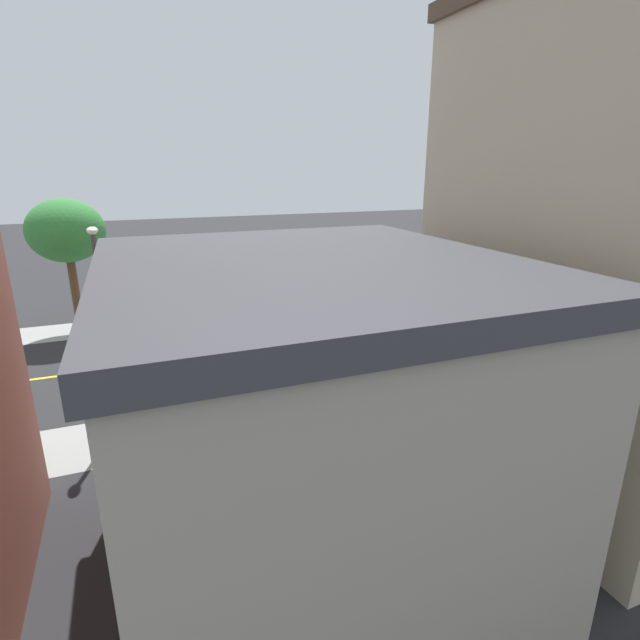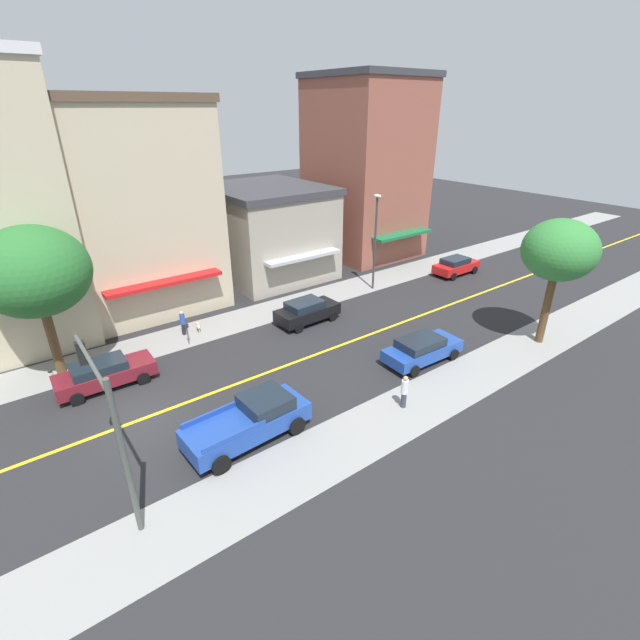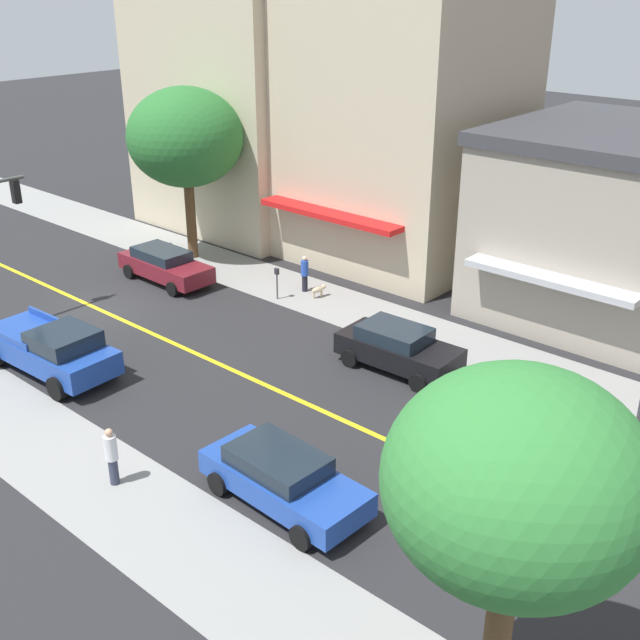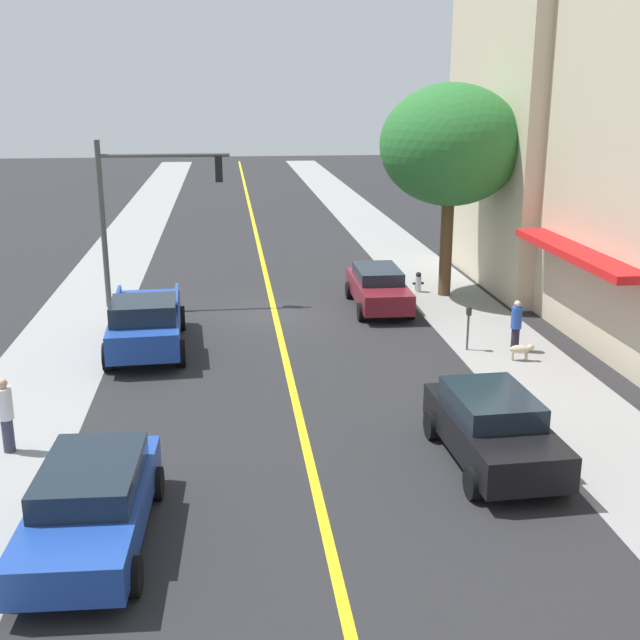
{
  "view_description": "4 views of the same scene",
  "coord_description": "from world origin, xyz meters",
  "px_view_note": "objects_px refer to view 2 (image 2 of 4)",
  "views": [
    {
      "loc": [
        -23.41,
        18.64,
        9.15
      ],
      "look_at": [
        -1.97,
        10.29,
        1.88
      ],
      "focal_mm": 27.56,
      "sensor_mm": 36.0,
      "label": 1
    },
    {
      "loc": [
        18.34,
        -3.53,
        13.02
      ],
      "look_at": [
        -0.26,
        10.43,
        1.97
      ],
      "focal_mm": 25.45,
      "sensor_mm": 36.0,
      "label": 2
    },
    {
      "loc": [
        15.87,
        25.9,
        12.6
      ],
      "look_at": [
        -1.94,
        10.18,
        1.93
      ],
      "focal_mm": 43.83,
      "sensor_mm": 36.0,
      "label": 3
    },
    {
      "loc": [
        1.6,
        26.99,
        7.68
      ],
      "look_at": [
        -0.58,
        8.6,
        2.29
      ],
      "focal_mm": 44.54,
      "sensor_mm": 36.0,
      "label": 4
    }
  ],
  "objects_px": {
    "street_tree_right_corner": "(560,251)",
    "street_lamp": "(376,233)",
    "maroon_sedan_left_curb": "(104,373)",
    "traffic_light_mast": "(107,413)",
    "pedestrian_blue_shirt": "(183,322)",
    "red_sedan_left_curb": "(456,266)",
    "black_sedan_left_curb": "(307,311)",
    "blue_pickup_truck": "(250,420)",
    "street_tree_left_near": "(33,272)",
    "fire_hydrant": "(51,376)",
    "parking_meter": "(187,331)",
    "pedestrian_white_shirt": "(404,391)",
    "small_dog": "(198,326)",
    "blue_sedan_right_curb": "(422,349)"
  },
  "relations": [
    {
      "from": "street_tree_right_corner",
      "to": "street_lamp",
      "type": "distance_m",
      "value": 12.8
    },
    {
      "from": "street_tree_right_corner",
      "to": "maroon_sedan_left_curb",
      "type": "distance_m",
      "value": 25.22
    },
    {
      "from": "street_lamp",
      "to": "maroon_sedan_left_curb",
      "type": "bearing_deg",
      "value": -84.53
    },
    {
      "from": "traffic_light_mast",
      "to": "pedestrian_blue_shirt",
      "type": "relative_size",
      "value": 3.78
    },
    {
      "from": "red_sedan_left_curb",
      "to": "black_sedan_left_curb",
      "type": "height_order",
      "value": "black_sedan_left_curb"
    },
    {
      "from": "black_sedan_left_curb",
      "to": "blue_pickup_truck",
      "type": "bearing_deg",
      "value": -139.26
    },
    {
      "from": "street_tree_left_near",
      "to": "fire_hydrant",
      "type": "height_order",
      "value": "street_tree_left_near"
    },
    {
      "from": "parking_meter",
      "to": "street_lamp",
      "type": "bearing_deg",
      "value": 90.53
    },
    {
      "from": "street_tree_right_corner",
      "to": "street_lamp",
      "type": "height_order",
      "value": "street_tree_right_corner"
    },
    {
      "from": "street_tree_right_corner",
      "to": "blue_pickup_truck",
      "type": "xyz_separation_m",
      "value": [
        -2.7,
        -18.36,
        -4.77
      ]
    },
    {
      "from": "red_sedan_left_curb",
      "to": "blue_pickup_truck",
      "type": "bearing_deg",
      "value": -161.1
    },
    {
      "from": "pedestrian_blue_shirt",
      "to": "fire_hydrant",
      "type": "bearing_deg",
      "value": 26.34
    },
    {
      "from": "street_tree_right_corner",
      "to": "red_sedan_left_curb",
      "type": "bearing_deg",
      "value": 151.86
    },
    {
      "from": "black_sedan_left_curb",
      "to": "red_sedan_left_curb",
      "type": "bearing_deg",
      "value": -1.72
    },
    {
      "from": "blue_pickup_truck",
      "to": "red_sedan_left_curb",
      "type": "bearing_deg",
      "value": 15.83
    },
    {
      "from": "pedestrian_white_shirt",
      "to": "red_sedan_left_curb",
      "type": "bearing_deg",
      "value": 126.76
    },
    {
      "from": "blue_pickup_truck",
      "to": "pedestrian_blue_shirt",
      "type": "xyz_separation_m",
      "value": [
        -11.15,
        1.42,
        -0.07
      ]
    },
    {
      "from": "street_tree_right_corner",
      "to": "street_tree_left_near",
      "type": "bearing_deg",
      "value": -119.51
    },
    {
      "from": "pedestrian_blue_shirt",
      "to": "red_sedan_left_curb",
      "type": "bearing_deg",
      "value": -170.28
    },
    {
      "from": "small_dog",
      "to": "parking_meter",
      "type": "bearing_deg",
      "value": 151.21
    },
    {
      "from": "fire_hydrant",
      "to": "blue_pickup_truck",
      "type": "relative_size",
      "value": 0.15
    },
    {
      "from": "traffic_light_mast",
      "to": "street_lamp",
      "type": "distance_m",
      "value": 23.91
    },
    {
      "from": "red_sedan_left_curb",
      "to": "blue_sedan_right_curb",
      "type": "relative_size",
      "value": 0.89
    },
    {
      "from": "street_tree_right_corner",
      "to": "pedestrian_white_shirt",
      "type": "bearing_deg",
      "value": -91.56
    },
    {
      "from": "black_sedan_left_curb",
      "to": "blue_sedan_right_curb",
      "type": "bearing_deg",
      "value": -76.65
    },
    {
      "from": "fire_hydrant",
      "to": "pedestrian_white_shirt",
      "type": "bearing_deg",
      "value": 46.52
    },
    {
      "from": "fire_hydrant",
      "to": "red_sedan_left_curb",
      "type": "xyz_separation_m",
      "value": [
        1.87,
        30.27,
        0.38
      ]
    },
    {
      "from": "parking_meter",
      "to": "pedestrian_blue_shirt",
      "type": "height_order",
      "value": "pedestrian_blue_shirt"
    },
    {
      "from": "black_sedan_left_curb",
      "to": "street_tree_left_near",
      "type": "bearing_deg",
      "value": 166.52
    },
    {
      "from": "street_lamp",
      "to": "blue_sedan_right_curb",
      "type": "distance_m",
      "value": 11.83
    },
    {
      "from": "traffic_light_mast",
      "to": "red_sedan_left_curb",
      "type": "xyz_separation_m",
      "value": [
        -8.5,
        29.43,
        -3.19
      ]
    },
    {
      "from": "street_tree_right_corner",
      "to": "fire_hydrant",
      "type": "bearing_deg",
      "value": -117.31
    },
    {
      "from": "red_sedan_left_curb",
      "to": "small_dog",
      "type": "relative_size",
      "value": 5.97
    },
    {
      "from": "parking_meter",
      "to": "pedestrian_white_shirt",
      "type": "distance_m",
      "value": 13.4
    },
    {
      "from": "street_lamp",
      "to": "red_sedan_left_curb",
      "type": "xyz_separation_m",
      "value": [
        1.79,
        7.85,
        -3.63
      ]
    },
    {
      "from": "street_tree_left_near",
      "to": "parking_meter",
      "type": "xyz_separation_m",
      "value": [
        1.12,
        6.72,
        -4.78
      ]
    },
    {
      "from": "pedestrian_white_shirt",
      "to": "maroon_sedan_left_curb",
      "type": "bearing_deg",
      "value": -128.04
    },
    {
      "from": "pedestrian_white_shirt",
      "to": "street_tree_right_corner",
      "type": "bearing_deg",
      "value": 93.95
    },
    {
      "from": "street_tree_right_corner",
      "to": "black_sedan_left_curb",
      "type": "relative_size",
      "value": 1.72
    },
    {
      "from": "small_dog",
      "to": "street_lamp",
      "type": "bearing_deg",
      "value": -81.04
    },
    {
      "from": "street_tree_left_near",
      "to": "maroon_sedan_left_curb",
      "type": "xyz_separation_m",
      "value": [
        2.92,
        1.6,
        -4.91
      ]
    },
    {
      "from": "street_tree_right_corner",
      "to": "black_sedan_left_curb",
      "type": "distance_m",
      "value": 15.26
    },
    {
      "from": "maroon_sedan_left_curb",
      "to": "small_dog",
      "type": "height_order",
      "value": "maroon_sedan_left_curb"
    },
    {
      "from": "street_tree_left_near",
      "to": "blue_pickup_truck",
      "type": "bearing_deg",
      "value": 27.18
    },
    {
      "from": "fire_hydrant",
      "to": "black_sedan_left_curb",
      "type": "relative_size",
      "value": 0.19
    },
    {
      "from": "blue_sedan_right_curb",
      "to": "pedestrian_blue_shirt",
      "type": "distance_m",
      "value": 14.56
    },
    {
      "from": "black_sedan_left_curb",
      "to": "street_tree_right_corner",
      "type": "bearing_deg",
      "value": -49.74
    },
    {
      "from": "street_lamp",
      "to": "blue_sedan_right_curb",
      "type": "xyz_separation_m",
      "value": [
        9.84,
        -5.46,
        -3.64
      ]
    },
    {
      "from": "street_tree_right_corner",
      "to": "pedestrian_blue_shirt",
      "type": "bearing_deg",
      "value": -129.25
    },
    {
      "from": "street_lamp",
      "to": "maroon_sedan_left_curb",
      "type": "relative_size",
      "value": 1.52
    }
  ]
}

